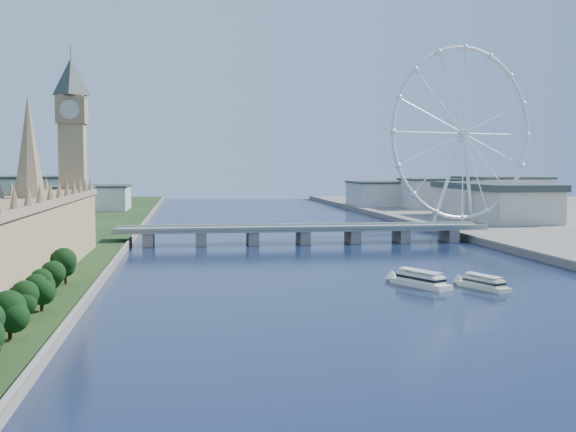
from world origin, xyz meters
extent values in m
plane|color=#1A2348|center=(0.00, 0.00, 0.00)|extent=(2000.00, 2000.00, 0.00)
cube|color=tan|center=(-128.00, 170.00, 17.00)|extent=(24.00, 200.00, 28.00)
cone|color=#937A59|center=(-128.00, 170.00, 53.00)|extent=(12.00, 12.00, 40.00)
cube|color=tan|center=(-128.00, 278.00, 43.00)|extent=(13.00, 13.00, 80.00)
cube|color=#937A59|center=(-128.00, 278.00, 75.00)|extent=(15.00, 15.00, 14.00)
pyramid|color=#2D3833|center=(-128.00, 278.00, 103.00)|extent=(20.02, 20.02, 20.00)
cube|color=gray|center=(0.00, 300.00, 8.50)|extent=(220.00, 22.00, 2.00)
cube|color=gray|center=(-90.00, 300.00, 3.75)|extent=(6.00, 20.00, 7.50)
cube|color=gray|center=(-60.00, 300.00, 3.75)|extent=(6.00, 20.00, 7.50)
cube|color=gray|center=(-30.00, 300.00, 3.75)|extent=(6.00, 20.00, 7.50)
cube|color=gray|center=(0.00, 300.00, 3.75)|extent=(6.00, 20.00, 7.50)
cube|color=gray|center=(30.00, 300.00, 3.75)|extent=(6.00, 20.00, 7.50)
cube|color=gray|center=(60.00, 300.00, 3.75)|extent=(6.00, 20.00, 7.50)
cube|color=gray|center=(90.00, 300.00, 3.75)|extent=(6.00, 20.00, 7.50)
torus|color=silver|center=(120.00, 355.00, 68.00)|extent=(113.60, 39.12, 118.60)
cylinder|color=silver|center=(120.00, 355.00, 68.00)|extent=(7.25, 6.61, 6.00)
cube|color=gray|center=(117.00, 365.00, 4.00)|extent=(14.00, 10.00, 2.00)
cube|color=beige|center=(-160.00, 430.00, 16.00)|extent=(40.00, 60.00, 26.00)
cube|color=beige|center=(-200.00, 520.00, 19.00)|extent=(60.00, 80.00, 32.00)
cube|color=beige|center=(-150.00, 600.00, 14.00)|extent=(50.00, 70.00, 22.00)
cube|color=beige|center=(180.00, 580.00, 17.00)|extent=(60.00, 60.00, 28.00)
cube|color=beige|center=(240.00, 560.00, 18.00)|extent=(70.00, 90.00, 30.00)
cube|color=beige|center=(140.00, 640.00, 15.00)|extent=(60.00, 80.00, 24.00)
camera|label=1|loc=(-67.61, -119.64, 45.86)|focal=45.00mm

